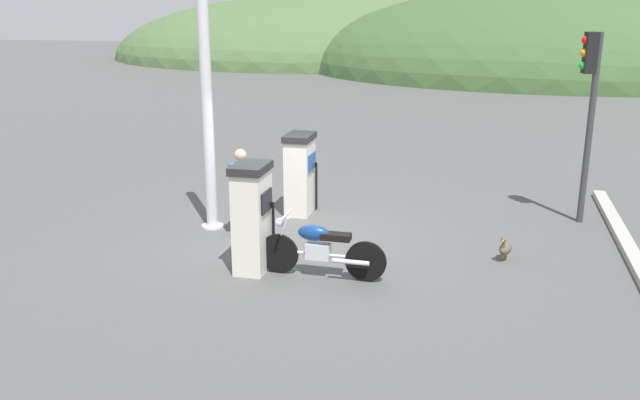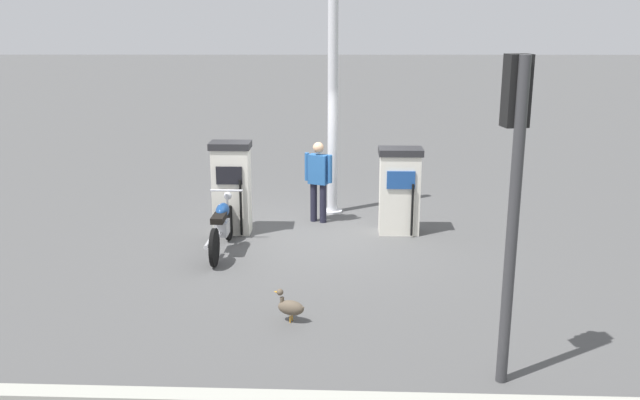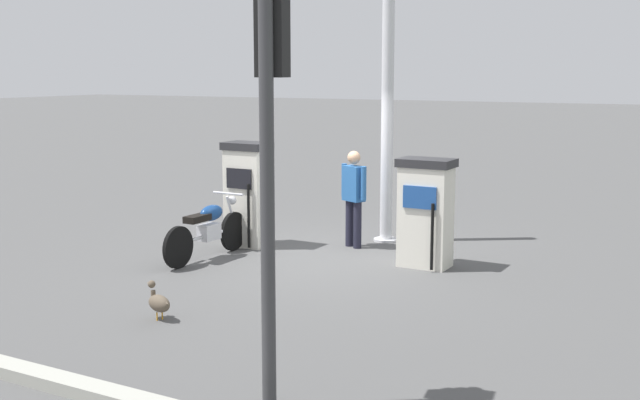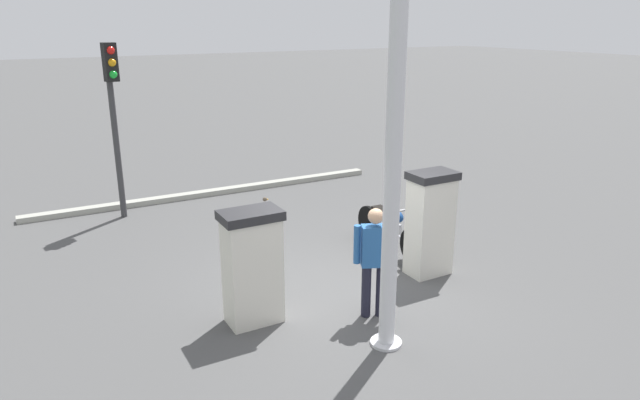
{
  "view_description": "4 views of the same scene",
  "coord_description": "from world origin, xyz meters",
  "px_view_note": "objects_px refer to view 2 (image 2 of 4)",
  "views": [
    {
      "loc": [
        2.81,
        -10.77,
        3.95
      ],
      "look_at": [
        0.41,
        0.44,
        0.61
      ],
      "focal_mm": 37.78,
      "sensor_mm": 36.0,
      "label": 1
    },
    {
      "loc": [
        11.82,
        0.16,
        3.85
      ],
      "look_at": [
        0.39,
        0.08,
        0.78
      ],
      "focal_mm": 38.61,
      "sensor_mm": 36.0,
      "label": 2
    },
    {
      "loc": [
        10.63,
        5.48,
        2.83
      ],
      "look_at": [
        0.43,
        0.14,
        0.97
      ],
      "focal_mm": 45.41,
      "sensor_mm": 36.0,
      "label": 3
    },
    {
      "loc": [
        -6.61,
        4.22,
        3.91
      ],
      "look_at": [
        1.2,
        -0.35,
        1.03
      ],
      "focal_mm": 32.04,
      "sensor_mm": 36.0,
      "label": 4
    }
  ],
  "objects_px": {
    "attendant_person": "(318,177)",
    "roadside_traffic_light": "(514,164)",
    "wandering_duck": "(290,307)",
    "canopy_support_pole": "(333,97)",
    "motorcycle_near_pump": "(222,225)",
    "fuel_pump_near": "(232,187)",
    "fuel_pump_far": "(400,190)"
  },
  "relations": [
    {
      "from": "fuel_pump_far",
      "to": "wandering_duck",
      "type": "bearing_deg",
      "value": -25.24
    },
    {
      "from": "motorcycle_near_pump",
      "to": "attendant_person",
      "type": "xyz_separation_m",
      "value": [
        -1.74,
        1.6,
        0.42
      ]
    },
    {
      "from": "attendant_person",
      "to": "canopy_support_pole",
      "type": "height_order",
      "value": "canopy_support_pole"
    },
    {
      "from": "roadside_traffic_light",
      "to": "canopy_support_pole",
      "type": "xyz_separation_m",
      "value": [
        -6.59,
        -1.76,
        -0.08
      ]
    },
    {
      "from": "motorcycle_near_pump",
      "to": "canopy_support_pole",
      "type": "distance_m",
      "value": 3.58
    },
    {
      "from": "wandering_duck",
      "to": "attendant_person",
      "type": "bearing_deg",
      "value": 175.88
    },
    {
      "from": "fuel_pump_far",
      "to": "motorcycle_near_pump",
      "type": "relative_size",
      "value": 0.8
    },
    {
      "from": "attendant_person",
      "to": "roadside_traffic_light",
      "type": "bearing_deg",
      "value": 18.97
    },
    {
      "from": "roadside_traffic_light",
      "to": "wandering_duck",
      "type": "bearing_deg",
      "value": -120.84
    },
    {
      "from": "motorcycle_near_pump",
      "to": "canopy_support_pole",
      "type": "bearing_deg",
      "value": 142.17
    },
    {
      "from": "fuel_pump_near",
      "to": "wandering_duck",
      "type": "height_order",
      "value": "fuel_pump_near"
    },
    {
      "from": "motorcycle_near_pump",
      "to": "wandering_duck",
      "type": "height_order",
      "value": "motorcycle_near_pump"
    },
    {
      "from": "fuel_pump_near",
      "to": "canopy_support_pole",
      "type": "relative_size",
      "value": 0.35
    },
    {
      "from": "canopy_support_pole",
      "to": "fuel_pump_near",
      "type": "bearing_deg",
      "value": -53.26
    },
    {
      "from": "fuel_pump_far",
      "to": "roadside_traffic_light",
      "type": "xyz_separation_m",
      "value": [
        5.22,
        0.56,
        1.59
      ]
    },
    {
      "from": "motorcycle_near_pump",
      "to": "fuel_pump_near",
      "type": "bearing_deg",
      "value": 177.78
    },
    {
      "from": "motorcycle_near_pump",
      "to": "roadside_traffic_light",
      "type": "xyz_separation_m",
      "value": [
        4.17,
        3.63,
        1.93
      ]
    },
    {
      "from": "fuel_pump_near",
      "to": "wandering_duck",
      "type": "xyz_separation_m",
      "value": [
        3.81,
        1.24,
        -0.64
      ]
    },
    {
      "from": "fuel_pump_near",
      "to": "fuel_pump_far",
      "type": "bearing_deg",
      "value": 90.0
    },
    {
      "from": "fuel_pump_far",
      "to": "attendant_person",
      "type": "xyz_separation_m",
      "value": [
        -0.69,
        -1.47,
        0.08
      ]
    },
    {
      "from": "attendant_person",
      "to": "roadside_traffic_light",
      "type": "relative_size",
      "value": 0.45
    },
    {
      "from": "motorcycle_near_pump",
      "to": "wandering_duck",
      "type": "distance_m",
      "value": 3.06
    },
    {
      "from": "attendant_person",
      "to": "wandering_duck",
      "type": "height_order",
      "value": "attendant_person"
    },
    {
      "from": "wandering_duck",
      "to": "canopy_support_pole",
      "type": "relative_size",
      "value": 0.09
    },
    {
      "from": "attendant_person",
      "to": "wandering_duck",
      "type": "distance_m",
      "value": 4.57
    },
    {
      "from": "fuel_pump_near",
      "to": "fuel_pump_far",
      "type": "distance_m",
      "value": 3.03
    },
    {
      "from": "fuel_pump_near",
      "to": "roadside_traffic_light",
      "type": "relative_size",
      "value": 0.48
    },
    {
      "from": "fuel_pump_near",
      "to": "wandering_duck",
      "type": "distance_m",
      "value": 4.06
    },
    {
      "from": "fuel_pump_near",
      "to": "canopy_support_pole",
      "type": "bearing_deg",
      "value": 126.74
    },
    {
      "from": "canopy_support_pole",
      "to": "motorcycle_near_pump",
      "type": "bearing_deg",
      "value": -37.83
    },
    {
      "from": "fuel_pump_far",
      "to": "motorcycle_near_pump",
      "type": "xyz_separation_m",
      "value": [
        1.05,
        -3.07,
        -0.34
      ]
    },
    {
      "from": "fuel_pump_far",
      "to": "wandering_duck",
      "type": "relative_size",
      "value": 3.6
    }
  ]
}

